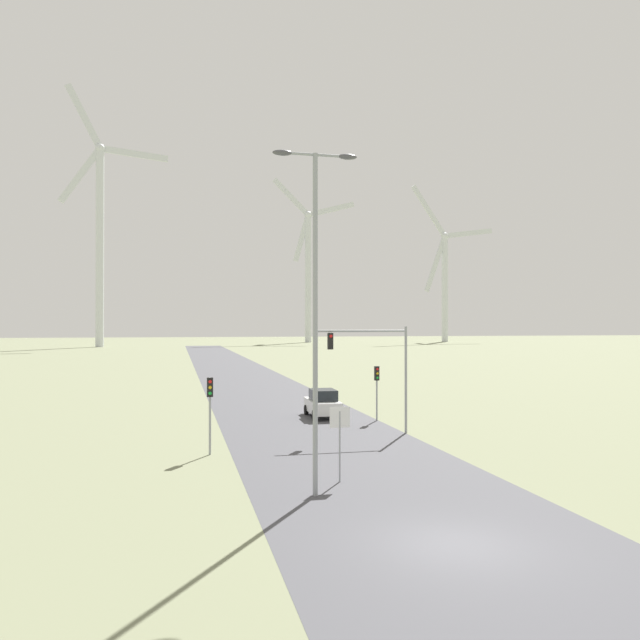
{
  "coord_description": "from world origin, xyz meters",
  "views": [
    {
      "loc": [
        -7.49,
        -15.93,
        6.05
      ],
      "look_at": [
        0.0,
        16.53,
        6.32
      ],
      "focal_mm": 35.0,
      "sensor_mm": 36.0,
      "label": 1
    }
  ],
  "objects_px": {
    "traffic_light_post_near_left": "(210,398)",
    "traffic_light_post_near_right": "(377,381)",
    "wind_turbine_left": "(100,228)",
    "wind_turbine_right": "(445,274)",
    "stop_sign_near": "(340,429)",
    "car_approaching": "(323,403)",
    "traffic_light_mast_overhead": "(375,356)",
    "streetlamp": "(315,286)",
    "wind_turbine_center": "(308,264)"
  },
  "relations": [
    {
      "from": "traffic_light_post_near_right",
      "to": "stop_sign_near",
      "type": "bearing_deg",
      "value": -113.47
    },
    {
      "from": "wind_turbine_left",
      "to": "car_approaching",
      "type": "bearing_deg",
      "value": -77.98
    },
    {
      "from": "traffic_light_mast_overhead",
      "to": "wind_turbine_right",
      "type": "height_order",
      "value": "wind_turbine_right"
    },
    {
      "from": "streetlamp",
      "to": "traffic_light_post_near_right",
      "type": "height_order",
      "value": "streetlamp"
    },
    {
      "from": "wind_turbine_left",
      "to": "traffic_light_mast_overhead",
      "type": "bearing_deg",
      "value": -78.03
    },
    {
      "from": "wind_turbine_center",
      "to": "wind_turbine_right",
      "type": "relative_size",
      "value": 1.02
    },
    {
      "from": "wind_turbine_right",
      "to": "wind_turbine_left",
      "type": "bearing_deg",
      "value": -166.14
    },
    {
      "from": "stop_sign_near",
      "to": "wind_turbine_right",
      "type": "xyz_separation_m",
      "value": [
        88.39,
        185.7,
        22.57
      ]
    },
    {
      "from": "streetlamp",
      "to": "car_approaching",
      "type": "relative_size",
      "value": 2.94
    },
    {
      "from": "traffic_light_post_near_left",
      "to": "wind_turbine_left",
      "type": "distance_m",
      "value": 155.64
    },
    {
      "from": "stop_sign_near",
      "to": "streetlamp",
      "type": "bearing_deg",
      "value": -128.8
    },
    {
      "from": "traffic_light_post_near_left",
      "to": "car_approaching",
      "type": "xyz_separation_m",
      "value": [
        7.84,
        10.33,
        -1.73
      ]
    },
    {
      "from": "stop_sign_near",
      "to": "wind_turbine_left",
      "type": "xyz_separation_m",
      "value": [
        -26.73,
        157.3,
        30.8
      ]
    },
    {
      "from": "traffic_light_post_near_left",
      "to": "wind_turbine_right",
      "type": "distance_m",
      "value": 203.33
    },
    {
      "from": "traffic_light_post_near_right",
      "to": "wind_turbine_left",
      "type": "height_order",
      "value": "wind_turbine_left"
    },
    {
      "from": "streetlamp",
      "to": "wind_turbine_right",
      "type": "relative_size",
      "value": 0.22
    },
    {
      "from": "streetlamp",
      "to": "traffic_light_post_near_right",
      "type": "bearing_deg",
      "value": 64.7
    },
    {
      "from": "traffic_light_post_near_right",
      "to": "wind_turbine_right",
      "type": "bearing_deg",
      "value": 64.38
    },
    {
      "from": "streetlamp",
      "to": "car_approaching",
      "type": "bearing_deg",
      "value": 75.93
    },
    {
      "from": "wind_turbine_left",
      "to": "wind_turbine_center",
      "type": "distance_m",
      "value": 72.8
    },
    {
      "from": "streetlamp",
      "to": "wind_turbine_right",
      "type": "bearing_deg",
      "value": 64.41
    },
    {
      "from": "stop_sign_near",
      "to": "wind_turbine_left",
      "type": "bearing_deg",
      "value": 99.64
    },
    {
      "from": "traffic_light_post_near_left",
      "to": "car_approaching",
      "type": "distance_m",
      "value": 13.08
    },
    {
      "from": "traffic_light_post_near_right",
      "to": "wind_turbine_center",
      "type": "bearing_deg",
      "value": 79.5
    },
    {
      "from": "streetlamp",
      "to": "traffic_light_mast_overhead",
      "type": "bearing_deg",
      "value": 62.48
    },
    {
      "from": "traffic_light_post_near_right",
      "to": "wind_turbine_right",
      "type": "distance_m",
      "value": 191.34
    },
    {
      "from": "traffic_light_mast_overhead",
      "to": "wind_turbine_center",
      "type": "height_order",
      "value": "wind_turbine_center"
    },
    {
      "from": "traffic_light_post_near_left",
      "to": "traffic_light_mast_overhead",
      "type": "distance_m",
      "value": 9.95
    },
    {
      "from": "wind_turbine_left",
      "to": "wind_turbine_right",
      "type": "xyz_separation_m",
      "value": [
        115.12,
        28.4,
        -8.23
      ]
    },
    {
      "from": "wind_turbine_left",
      "to": "wind_turbine_right",
      "type": "distance_m",
      "value": 118.86
    },
    {
      "from": "traffic_light_post_near_right",
      "to": "traffic_light_mast_overhead",
      "type": "distance_m",
      "value": 5.24
    },
    {
      "from": "traffic_light_post_near_right",
      "to": "wind_turbine_center",
      "type": "xyz_separation_m",
      "value": [
        32.38,
        174.61,
        24.6
      ]
    },
    {
      "from": "traffic_light_post_near_left",
      "to": "traffic_light_post_near_right",
      "type": "relative_size",
      "value": 1.04
    },
    {
      "from": "stop_sign_near",
      "to": "wind_turbine_right",
      "type": "bearing_deg",
      "value": 64.55
    },
    {
      "from": "stop_sign_near",
      "to": "traffic_light_mast_overhead",
      "type": "relative_size",
      "value": 0.49
    },
    {
      "from": "traffic_light_post_near_right",
      "to": "wind_turbine_left",
      "type": "relative_size",
      "value": 0.05
    },
    {
      "from": "wind_turbine_right",
      "to": "car_approaching",
      "type": "bearing_deg",
      "value": -116.72
    },
    {
      "from": "streetlamp",
      "to": "wind_turbine_left",
      "type": "distance_m",
      "value": 162.96
    },
    {
      "from": "traffic_light_post_near_left",
      "to": "wind_turbine_left",
      "type": "bearing_deg",
      "value": 98.33
    },
    {
      "from": "wind_turbine_center",
      "to": "wind_turbine_left",
      "type": "bearing_deg",
      "value": -154.16
    },
    {
      "from": "stop_sign_near",
      "to": "wind_turbine_center",
      "type": "bearing_deg",
      "value": 78.46
    },
    {
      "from": "stop_sign_near",
      "to": "wind_turbine_right",
      "type": "height_order",
      "value": "wind_turbine_right"
    },
    {
      "from": "traffic_light_post_near_left",
      "to": "wind_turbine_center",
      "type": "height_order",
      "value": "wind_turbine_center"
    },
    {
      "from": "traffic_light_post_near_left",
      "to": "traffic_light_post_near_right",
      "type": "distance_m",
      "value": 13.52
    },
    {
      "from": "traffic_light_post_near_right",
      "to": "traffic_light_mast_overhead",
      "type": "height_order",
      "value": "traffic_light_mast_overhead"
    },
    {
      "from": "streetlamp",
      "to": "wind_turbine_center",
      "type": "bearing_deg",
      "value": 78.17
    },
    {
      "from": "traffic_light_post_near_left",
      "to": "wind_turbine_center",
      "type": "bearing_deg",
      "value": 76.7
    },
    {
      "from": "stop_sign_near",
      "to": "traffic_light_mast_overhead",
      "type": "bearing_deg",
      "value": 64.72
    },
    {
      "from": "car_approaching",
      "to": "wind_turbine_right",
      "type": "height_order",
      "value": "wind_turbine_right"
    },
    {
      "from": "stop_sign_near",
      "to": "car_approaching",
      "type": "bearing_deg",
      "value": 78.97
    }
  ]
}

